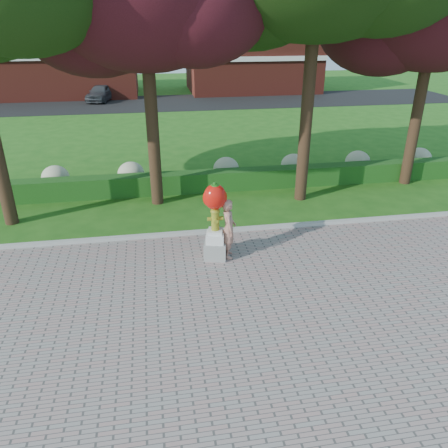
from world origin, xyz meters
name	(u,v)px	position (x,y,z in m)	size (l,w,h in m)	color
ground	(240,282)	(0.00, 0.00, 0.00)	(100.00, 100.00, 0.00)	#205715
walkway	(284,398)	(0.00, -4.00, 0.02)	(40.00, 14.00, 0.04)	gray
curb	(222,231)	(0.00, 3.00, 0.07)	(40.00, 0.18, 0.15)	#ADADA5
lawn_hedge	(206,181)	(0.00, 7.00, 0.40)	(24.00, 0.70, 0.80)	#144212
hydrangea_row	(216,169)	(0.57, 8.00, 0.55)	(20.10, 1.10, 0.99)	#B9BE91
street	(174,103)	(0.00, 28.00, 0.01)	(50.00, 8.00, 0.02)	black
building_left	(55,54)	(-10.00, 34.00, 3.50)	(14.00, 8.00, 7.00)	maroon
building_right	(252,55)	(8.00, 34.00, 3.20)	(12.00, 8.00, 6.40)	maroon
tree_far_right	(434,0)	(8.40, 6.58, 6.97)	(7.88, 6.72, 10.21)	black
hydrant_sculpture	(215,219)	(-0.46, 1.40, 1.27)	(0.76, 0.76, 2.32)	gray
woman	(229,229)	(-0.08, 1.40, 0.94)	(0.65, 0.43, 1.79)	#AE7563
parked_car	(101,93)	(-6.00, 29.76, 0.72)	(1.64, 4.08, 1.39)	#474B4F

